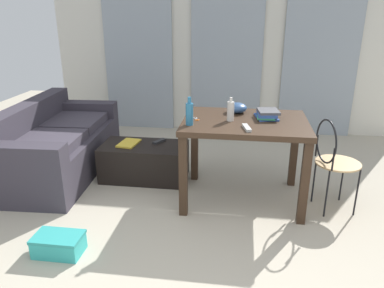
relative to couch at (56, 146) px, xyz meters
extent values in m
plane|color=#B2A893|center=(1.78, -0.41, -0.31)|extent=(9.03, 9.03, 0.00)
cube|color=silver|center=(1.78, 1.87, 0.90)|extent=(5.06, 0.10, 2.43)
cube|color=#99A3AD|center=(0.49, 1.79, 0.72)|extent=(1.01, 0.03, 2.07)
cube|color=#99A3AD|center=(1.78, 1.79, 0.72)|extent=(1.01, 0.03, 2.07)
cube|color=#99A3AD|center=(3.07, 1.79, 0.72)|extent=(1.01, 0.03, 2.07)
cube|color=#38333D|center=(0.04, 0.00, -0.10)|extent=(0.94, 1.84, 0.43)
cube|color=#38333D|center=(-0.29, -0.01, 0.29)|extent=(0.29, 1.80, 0.35)
cube|color=#38333D|center=(0.00, 0.80, 0.21)|extent=(0.86, 0.24, 0.19)
cube|color=#38333D|center=(0.08, -0.80, 0.21)|extent=(0.86, 0.24, 0.19)
cube|color=#3E3944|center=(0.07, 0.35, 0.17)|extent=(0.65, 0.69, 0.10)
cube|color=#3E3944|center=(0.11, -0.34, 0.17)|extent=(0.65, 0.69, 0.10)
cube|color=black|center=(1.02, -0.02, -0.12)|extent=(0.90, 0.49, 0.38)
cube|color=#382619|center=(2.07, -0.35, 0.46)|extent=(1.13, 0.85, 0.05)
cube|color=#382619|center=(1.56, -0.72, 0.06)|extent=(0.07, 0.07, 0.75)
cube|color=#382619|center=(2.58, -0.72, 0.06)|extent=(0.07, 0.07, 0.75)
cube|color=#382619|center=(1.56, 0.03, 0.06)|extent=(0.07, 0.07, 0.75)
cube|color=#382619|center=(2.58, 0.03, 0.06)|extent=(0.07, 0.07, 0.75)
cylinder|color=tan|center=(2.91, -0.42, 0.14)|extent=(0.40, 0.40, 0.02)
cylinder|color=black|center=(3.07, -0.53, -0.09)|extent=(0.02, 0.02, 0.45)
cylinder|color=black|center=(3.01, -0.26, -0.09)|extent=(0.02, 0.02, 0.45)
cylinder|color=black|center=(2.81, -0.59, -0.09)|extent=(0.02, 0.02, 0.45)
cylinder|color=black|center=(2.74, -0.32, -0.09)|extent=(0.02, 0.02, 0.45)
torus|color=black|center=(2.77, -0.46, 0.35)|extent=(0.11, 0.38, 0.39)
cylinder|color=black|center=(2.81, -0.62, 0.25)|extent=(0.02, 0.02, 0.20)
cylinder|color=black|center=(2.73, -0.29, 0.25)|extent=(0.02, 0.02, 0.20)
cylinder|color=beige|center=(1.94, -0.38, 0.57)|extent=(0.06, 0.06, 0.17)
cylinder|color=beige|center=(1.94, -0.38, 0.68)|extent=(0.03, 0.03, 0.04)
cylinder|color=teal|center=(1.59, -0.56, 0.58)|extent=(0.07, 0.07, 0.19)
cylinder|color=teal|center=(1.59, -0.56, 0.70)|extent=(0.03, 0.03, 0.06)
ellipsoid|color=#2D4C7A|center=(1.99, -0.10, 0.53)|extent=(0.19, 0.19, 0.10)
cube|color=#33519E|center=(2.26, -0.25, 0.49)|extent=(0.23, 0.28, 0.02)
cube|color=#2D7F56|center=(2.26, -0.24, 0.51)|extent=(0.16, 0.30, 0.01)
cube|color=#33519E|center=(2.26, -0.24, 0.53)|extent=(0.18, 0.28, 0.03)
cube|color=#4C4C51|center=(2.28, -0.26, 0.55)|extent=(0.21, 0.24, 0.02)
cube|color=#B7B7B2|center=(2.08, -0.61, 0.50)|extent=(0.08, 0.19, 0.02)
cube|color=#9EA0A5|center=(1.61, -0.37, 0.49)|extent=(0.05, 0.06, 0.00)
torus|color=orange|center=(1.64, -0.41, 0.49)|extent=(0.03, 0.03, 0.00)
cube|color=#9EA0A5|center=(1.63, -0.36, 0.49)|extent=(0.02, 0.07, 0.00)
torus|color=orange|center=(1.64, -0.41, 0.49)|extent=(0.03, 0.03, 0.00)
cube|color=#232326|center=(1.16, 0.09, 0.08)|extent=(0.13, 0.18, 0.02)
cube|color=gold|center=(0.85, -0.01, 0.08)|extent=(0.21, 0.30, 0.02)
cube|color=#33B2AD|center=(0.72, -1.42, -0.25)|extent=(0.35, 0.22, 0.13)
cube|color=teal|center=(0.72, -1.42, -0.17)|extent=(0.36, 0.22, 0.02)
camera|label=1|loc=(2.04, -3.61, 1.44)|focal=34.70mm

